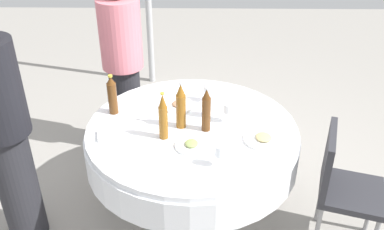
% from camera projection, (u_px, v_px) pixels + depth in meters
% --- Properties ---
extents(ground_plane, '(10.00, 10.00, 0.00)m').
position_uv_depth(ground_plane, '(192.00, 208.00, 3.27)').
color(ground_plane, gray).
extents(dining_table, '(1.45, 1.45, 0.74)m').
position_uv_depth(dining_table, '(192.00, 144.00, 2.96)').
color(dining_table, white).
rests_on(dining_table, ground_plane).
extents(bottle_amber_mid, '(0.07, 0.07, 0.33)m').
position_uv_depth(bottle_amber_mid, '(181.00, 106.00, 2.81)').
color(bottle_amber_mid, '#8C5619').
rests_on(bottle_amber_mid, dining_table).
extents(bottle_amber_left, '(0.06, 0.06, 0.33)m').
position_uv_depth(bottle_amber_left, '(163.00, 117.00, 2.70)').
color(bottle_amber_left, '#8C5619').
rests_on(bottle_amber_left, dining_table).
extents(bottle_brown_east, '(0.06, 0.06, 0.32)m').
position_uv_depth(bottle_brown_east, '(206.00, 110.00, 2.78)').
color(bottle_brown_east, '#593314').
rests_on(bottle_brown_east, dining_table).
extents(bottle_brown_west, '(0.06, 0.06, 0.29)m').
position_uv_depth(bottle_brown_west, '(112.00, 95.00, 2.97)').
color(bottle_brown_west, '#593314').
rests_on(bottle_brown_west, dining_table).
extents(wine_glass_west, '(0.07, 0.07, 0.14)m').
position_uv_depth(wine_glass_west, '(228.00, 109.00, 2.89)').
color(wine_glass_west, white).
rests_on(wine_glass_west, dining_table).
extents(wine_glass_south, '(0.07, 0.07, 0.14)m').
position_uv_depth(wine_glass_south, '(208.00, 104.00, 2.95)').
color(wine_glass_south, white).
rests_on(wine_glass_south, dining_table).
extents(wine_glass_near, '(0.07, 0.07, 0.15)m').
position_uv_depth(wine_glass_near, '(208.00, 88.00, 3.13)').
color(wine_glass_near, white).
rests_on(wine_glass_near, dining_table).
extents(wine_glass_far, '(0.06, 0.06, 0.14)m').
position_uv_depth(wine_glass_far, '(220.00, 152.00, 2.47)').
color(wine_glass_far, white).
rests_on(wine_glass_far, dining_table).
extents(plate_right, '(0.22, 0.22, 0.04)m').
position_uv_depth(plate_right, '(178.00, 105.00, 3.11)').
color(plate_right, white).
rests_on(plate_right, dining_table).
extents(plate_rear, '(0.21, 0.21, 0.04)m').
position_uv_depth(plate_rear, '(192.00, 145.00, 2.68)').
color(plate_rear, white).
rests_on(plate_rear, dining_table).
extents(plate_outer, '(0.26, 0.26, 0.04)m').
position_uv_depth(plate_outer, '(263.00, 139.00, 2.74)').
color(plate_outer, white).
rests_on(plate_outer, dining_table).
extents(fork_left, '(0.09, 0.17, 0.00)m').
position_uv_depth(fork_left, '(231.00, 92.00, 3.31)').
color(fork_left, silver).
rests_on(fork_left, dining_table).
extents(fork_east, '(0.06, 0.18, 0.00)m').
position_uv_depth(fork_east, '(140.00, 111.00, 3.06)').
color(fork_east, silver).
rests_on(fork_east, dining_table).
extents(folded_napkin, '(0.16, 0.16, 0.02)m').
position_uv_depth(folded_napkin, '(108.00, 135.00, 2.78)').
color(folded_napkin, white).
rests_on(folded_napkin, dining_table).
extents(person_mid, '(0.34, 0.34, 1.57)m').
position_uv_depth(person_mid, '(123.00, 64.00, 3.55)').
color(person_mid, '#26262B').
rests_on(person_mid, ground_plane).
extents(person_left, '(0.34, 0.34, 1.66)m').
position_uv_depth(person_left, '(3.00, 129.00, 2.62)').
color(person_left, '#26262B').
rests_on(person_left, ground_plane).
extents(chair_near, '(0.50, 0.50, 0.87)m').
position_uv_depth(chair_near, '(341.00, 182.00, 2.74)').
color(chair_near, '#2D2D33').
rests_on(chair_near, ground_plane).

